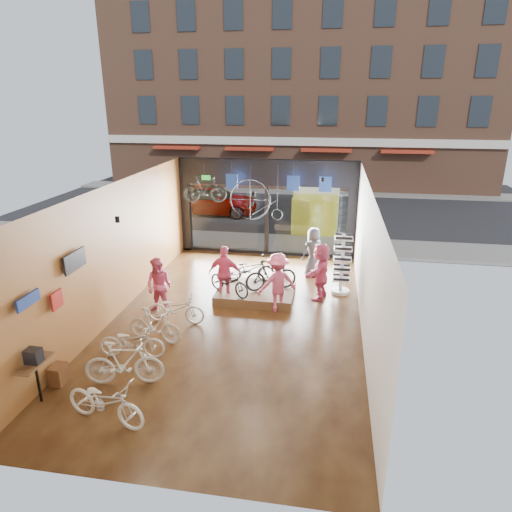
% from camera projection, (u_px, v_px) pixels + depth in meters
% --- Properties ---
extents(ground_plane, '(7.00, 12.00, 0.04)m').
position_uv_depth(ground_plane, '(236.00, 321.00, 13.05)').
color(ground_plane, black).
rests_on(ground_plane, ground).
extents(ceiling, '(7.00, 12.00, 0.04)m').
position_uv_depth(ceiling, '(234.00, 188.00, 11.78)').
color(ceiling, black).
rests_on(ceiling, ground).
extents(wall_left, '(0.04, 12.00, 3.80)m').
position_uv_depth(wall_left, '(114.00, 251.00, 12.96)').
color(wall_left, '#A6612C').
rests_on(wall_left, ground).
extents(wall_right, '(0.04, 12.00, 3.80)m').
position_uv_depth(wall_right, '(367.00, 265.00, 11.87)').
color(wall_right, beige).
rests_on(wall_right, ground).
extents(wall_back, '(7.00, 0.04, 3.80)m').
position_uv_depth(wall_back, '(152.00, 391.00, 6.81)').
color(wall_back, beige).
rests_on(wall_back, ground).
extents(storefront, '(7.00, 0.26, 3.80)m').
position_uv_depth(storefront, '(267.00, 208.00, 18.00)').
color(storefront, black).
rests_on(storefront, ground).
extents(exit_sign, '(0.35, 0.06, 0.18)m').
position_uv_depth(exit_sign, '(206.00, 178.00, 17.88)').
color(exit_sign, '#198C26').
rests_on(exit_sign, storefront).
extents(street_road, '(30.00, 18.00, 0.02)m').
position_uv_depth(street_road, '(288.00, 205.00, 27.01)').
color(street_road, black).
rests_on(street_road, ground).
extents(sidewalk_near, '(30.00, 2.40, 0.12)m').
position_uv_depth(sidewalk_near, '(270.00, 243.00, 19.73)').
color(sidewalk_near, slate).
rests_on(sidewalk_near, ground).
extents(sidewalk_far, '(30.00, 2.00, 0.12)m').
position_uv_depth(sidewalk_far, '(294.00, 191.00, 30.71)').
color(sidewalk_far, slate).
rests_on(sidewalk_far, ground).
extents(opposite_building, '(26.00, 5.00, 14.00)m').
position_uv_depth(opposite_building, '(300.00, 82.00, 30.74)').
color(opposite_building, brown).
rests_on(opposite_building, ground).
extents(street_car, '(4.90, 1.97, 1.67)m').
position_uv_depth(street_car, '(211.00, 199.00, 24.54)').
color(street_car, gray).
rests_on(street_car, street_road).
extents(box_truck, '(2.14, 6.42, 2.53)m').
position_uv_depth(box_truck, '(317.00, 199.00, 22.59)').
color(box_truck, silver).
rests_on(box_truck, street_road).
extents(floor_bike_0, '(1.88, 1.00, 0.94)m').
position_uv_depth(floor_bike_0, '(105.00, 401.00, 8.84)').
color(floor_bike_0, beige).
rests_on(floor_bike_0, ground_plane).
extents(floor_bike_1, '(1.82, 0.84, 1.05)m').
position_uv_depth(floor_bike_1, '(124.00, 363.00, 10.01)').
color(floor_bike_1, beige).
rests_on(floor_bike_1, ground_plane).
extents(floor_bike_2, '(1.67, 0.73, 0.85)m').
position_uv_depth(floor_bike_2, '(132.00, 342.00, 11.08)').
color(floor_bike_2, beige).
rests_on(floor_bike_2, ground_plane).
extents(floor_bike_3, '(1.59, 0.69, 0.92)m').
position_uv_depth(floor_bike_3, '(155.00, 325.00, 11.80)').
color(floor_bike_3, beige).
rests_on(floor_bike_3, ground_plane).
extents(floor_bike_4, '(1.67, 0.60, 0.87)m').
position_uv_depth(floor_bike_4, '(176.00, 309.00, 12.78)').
color(floor_bike_4, beige).
rests_on(floor_bike_4, ground_plane).
extents(display_platform, '(2.40, 1.80, 0.30)m').
position_uv_depth(display_platform, '(256.00, 293.00, 14.47)').
color(display_platform, brown).
rests_on(display_platform, ground_plane).
extents(display_bike_left, '(1.63, 1.28, 0.82)m').
position_uv_depth(display_bike_left, '(229.00, 281.00, 13.93)').
color(display_bike_left, black).
rests_on(display_bike_left, display_platform).
extents(display_bike_mid, '(1.70, 1.13, 1.00)m').
position_uv_depth(display_bike_mid, '(271.00, 275.00, 14.21)').
color(display_bike_mid, black).
rests_on(display_bike_mid, display_platform).
extents(display_bike_right, '(1.73, 0.81, 0.88)m').
position_uv_depth(display_bike_right, '(249.00, 269.00, 14.86)').
color(display_bike_right, black).
rests_on(display_bike_right, display_platform).
extents(customer_1, '(0.93, 0.79, 1.70)m').
position_uv_depth(customer_1, '(159.00, 286.00, 13.23)').
color(customer_1, '#CC4C72').
rests_on(customer_1, ground_plane).
extents(customer_2, '(1.07, 0.49, 1.78)m').
position_uv_depth(customer_2, '(225.00, 274.00, 14.05)').
color(customer_2, '#CC4C72').
rests_on(customer_2, ground_plane).
extents(customer_3, '(1.34, 1.14, 1.80)m').
position_uv_depth(customer_3, '(278.00, 283.00, 13.35)').
color(customer_3, '#CC4C72').
rests_on(customer_3, ground_plane).
extents(customer_4, '(1.00, 0.93, 1.72)m').
position_uv_depth(customer_4, '(313.00, 251.00, 16.20)').
color(customer_4, '#3F3F44').
rests_on(customer_4, ground_plane).
extents(customer_5, '(0.93, 1.77, 1.82)m').
position_uv_depth(customer_5, '(321.00, 271.00, 14.21)').
color(customer_5, '#CC4C72').
rests_on(customer_5, ground_plane).
extents(sunglasses_rack, '(0.68, 0.60, 1.99)m').
position_uv_depth(sunglasses_rack, '(342.00, 264.00, 14.57)').
color(sunglasses_rack, white).
rests_on(sunglasses_rack, ground_plane).
extents(wall_merch, '(0.40, 2.40, 2.60)m').
position_uv_depth(wall_merch, '(50.00, 329.00, 9.88)').
color(wall_merch, navy).
rests_on(wall_merch, wall_left).
extents(penny_farthing, '(1.88, 0.06, 1.50)m').
position_uv_depth(penny_farthing, '(259.00, 201.00, 16.38)').
color(penny_farthing, black).
rests_on(penny_farthing, ceiling).
extents(hung_bike, '(1.63, 0.65, 0.95)m').
position_uv_depth(hung_bike, '(205.00, 189.00, 16.30)').
color(hung_bike, black).
rests_on(hung_bike, ceiling).
extents(jersey_left, '(0.45, 0.03, 0.55)m').
position_uv_depth(jersey_left, '(232.00, 181.00, 17.07)').
color(jersey_left, '#1E3F99').
rests_on(jersey_left, ceiling).
extents(jersey_mid, '(0.45, 0.03, 0.55)m').
position_uv_depth(jersey_mid, '(293.00, 183.00, 16.71)').
color(jersey_mid, '#1E3F99').
rests_on(jersey_mid, ceiling).
extents(jersey_right, '(0.45, 0.03, 0.55)m').
position_uv_depth(jersey_right, '(325.00, 184.00, 16.52)').
color(jersey_right, '#1E3F99').
rests_on(jersey_right, ceiling).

